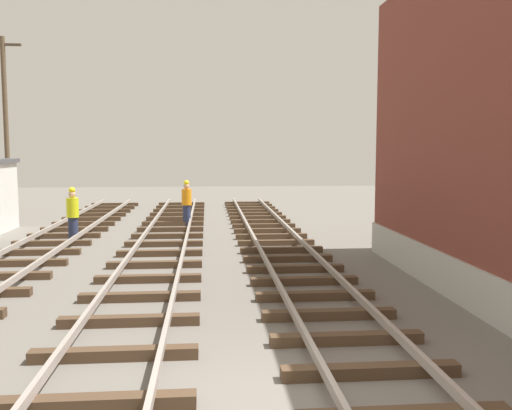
{
  "coord_description": "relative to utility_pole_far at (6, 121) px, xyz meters",
  "views": [
    {
      "loc": [
        -1.09,
        -6.65,
        3.16
      ],
      "look_at": [
        0.05,
        6.39,
        1.84
      ],
      "focal_mm": 39.43,
      "sensor_mm": 36.0,
      "label": 1
    }
  ],
  "objects": [
    {
      "name": "track_worker_foreground",
      "position": [
        9.25,
        -6.55,
        -3.61
      ],
      "size": [
        0.4,
        0.4,
        1.87
      ],
      "color": "#262D4C",
      "rests_on": "ground"
    },
    {
      "name": "utility_pole_far",
      "position": [
        0.0,
        0.0,
        0.0
      ],
      "size": [
        1.8,
        0.24,
        8.7
      ],
      "color": "brown",
      "rests_on": "ground"
    },
    {
      "name": "track_worker_distant",
      "position": [
        5.58,
        -10.38,
        -3.61
      ],
      "size": [
        0.4,
        0.4,
        1.87
      ],
      "color": "#262D4C",
      "rests_on": "ground"
    },
    {
      "name": "track_near_building",
      "position": [
        12.31,
        -22.91,
        -4.42
      ],
      "size": [
        2.5,
        50.6,
        0.32
      ],
      "color": "#4C3826",
      "rests_on": "ground"
    },
    {
      "name": "track_centre",
      "position": [
        8.68,
        -22.91,
        -4.41
      ],
      "size": [
        2.5,
        50.6,
        0.32
      ],
      "color": "#4C3826",
      "rests_on": "ground"
    },
    {
      "name": "ground_plane",
      "position": [
        11.18,
        -22.91,
        -4.54
      ],
      "size": [
        80.0,
        80.0,
        0.0
      ],
      "primitive_type": "plane",
      "color": "slate"
    }
  ]
}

